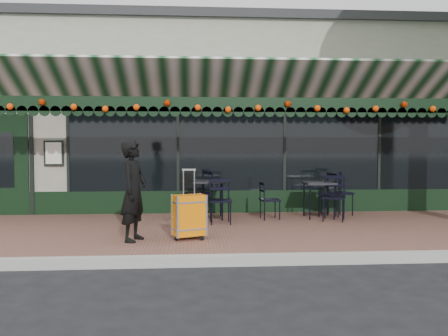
{
  "coord_description": "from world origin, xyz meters",
  "views": [
    {
      "loc": [
        -0.73,
        -6.62,
        1.72
      ],
      "look_at": [
        -0.14,
        1.6,
        1.28
      ],
      "focal_mm": 38.0,
      "sensor_mm": 36.0,
      "label": 1
    }
  ],
  "objects": [
    {
      "name": "ground",
      "position": [
        0.0,
        0.0,
        0.0
      ],
      "size": [
        80.0,
        80.0,
        0.0
      ],
      "primitive_type": "plane",
      "color": "black",
      "rests_on": "ground"
    },
    {
      "name": "sidewalk",
      "position": [
        0.0,
        2.0,
        0.07
      ],
      "size": [
        18.0,
        4.0,
        0.15
      ],
      "primitive_type": "cube",
      "color": "brown",
      "rests_on": "ground"
    },
    {
      "name": "curb",
      "position": [
        0.0,
        -0.08,
        0.07
      ],
      "size": [
        18.0,
        0.16,
        0.15
      ],
      "primitive_type": "cube",
      "color": "#9E9E99",
      "rests_on": "ground"
    },
    {
      "name": "restaurant_building",
      "position": [
        0.0,
        7.84,
        2.27
      ],
      "size": [
        12.0,
        9.6,
        4.5
      ],
      "color": "gray",
      "rests_on": "ground"
    },
    {
      "name": "woman",
      "position": [
        -1.63,
        0.98,
        0.96
      ],
      "size": [
        0.54,
        0.68,
        1.61
      ],
      "primitive_type": "imported",
      "rotation": [
        0.0,
        0.0,
        1.27
      ],
      "color": "black",
      "rests_on": "sidewalk"
    },
    {
      "name": "suitcase",
      "position": [
        -0.75,
        1.04,
        0.53
      ],
      "size": [
        0.56,
        0.43,
        1.14
      ],
      "rotation": [
        0.0,
        0.0,
        0.36
      ],
      "color": "orange",
      "rests_on": "sidewalk"
    },
    {
      "name": "cafe_table_a",
      "position": [
        1.96,
        3.08,
        0.83
      ],
      "size": [
        0.61,
        0.61,
        0.75
      ],
      "color": "black",
      "rests_on": "sidewalk"
    },
    {
      "name": "cafe_table_b",
      "position": [
        -0.35,
        3.16,
        0.86
      ],
      "size": [
        0.64,
        0.64,
        0.79
      ],
      "color": "black",
      "rests_on": "sidewalk"
    },
    {
      "name": "chair_a_left",
      "position": [
        2.27,
        3.34,
        0.64
      ],
      "size": [
        0.64,
        0.64,
        0.98
      ],
      "primitive_type": null,
      "rotation": [
        0.0,
        0.0,
        -1.97
      ],
      "color": "black",
      "rests_on": "sidewalk"
    },
    {
      "name": "chair_a_right",
      "position": [
        2.54,
        3.45,
        0.62
      ],
      "size": [
        0.53,
        0.53,
        0.94
      ],
      "primitive_type": null,
      "rotation": [
        0.0,
        0.0,
        1.72
      ],
      "color": "black",
      "rests_on": "sidewalk"
    },
    {
      "name": "chair_a_front",
      "position": [
        2.16,
        2.7,
        0.61
      ],
      "size": [
        0.6,
        0.6,
        0.93
      ],
      "primitive_type": null,
      "rotation": [
        0.0,
        0.0,
        -0.38
      ],
      "color": "black",
      "rests_on": "sidewalk"
    },
    {
      "name": "chair_b_left",
      "position": [
        -0.55,
        3.28,
        0.65
      ],
      "size": [
        0.65,
        0.65,
        0.99
      ],
      "primitive_type": null,
      "rotation": [
        0.0,
        0.0,
        -1.16
      ],
      "color": "black",
      "rests_on": "sidewalk"
    },
    {
      "name": "chair_b_right",
      "position": [
        0.91,
        2.99,
        0.54
      ],
      "size": [
        0.43,
        0.43,
        0.78
      ],
      "primitive_type": null,
      "rotation": [
        0.0,
        0.0,
        1.69
      ],
      "color": "black",
      "rests_on": "sidewalk"
    },
    {
      "name": "chair_b_front",
      "position": [
        -0.15,
        2.52,
        0.59
      ],
      "size": [
        0.45,
        0.45,
        0.88
      ],
      "primitive_type": null,
      "rotation": [
        0.0,
        0.0,
        0.02
      ],
      "color": "black",
      "rests_on": "sidewalk"
    }
  ]
}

